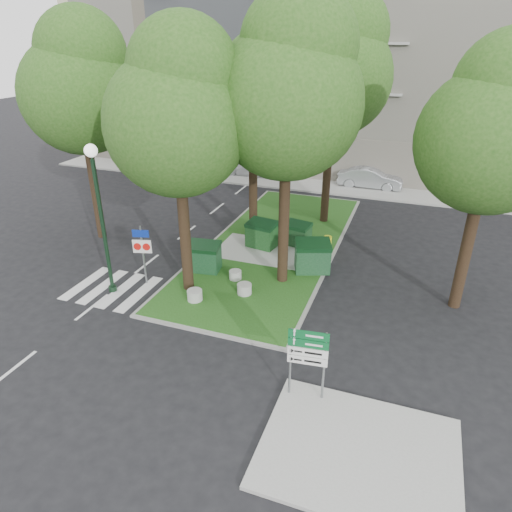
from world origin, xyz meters
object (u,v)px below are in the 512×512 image
at_px(tree_median_near_right, 290,88).
at_px(dumpster_d, 312,256).
at_px(dumpster_c, 297,234).
at_px(directional_sign, 308,353).
at_px(dumpster_b, 262,234).
at_px(bollard_right, 244,289).
at_px(tree_median_mid, 255,99).
at_px(tree_street_left, 80,84).
at_px(tree_street_right, 497,126).
at_px(bollard_mid, 235,275).
at_px(car_silver, 370,178).
at_px(tree_median_far, 337,66).
at_px(street_lamp, 99,204).
at_px(traffic_sign_pole, 142,247).
at_px(tree_median_near_left, 179,110).
at_px(litter_bin, 328,243).
at_px(bollard_left, 195,295).
at_px(car_white, 249,166).
at_px(dumpster_a, 204,257).

distance_m(tree_median_near_right, dumpster_d, 7.33).
relative_size(dumpster_c, directional_sign, 0.63).
height_order(dumpster_b, bollard_right, dumpster_b).
bearing_deg(tree_median_mid, dumpster_d, -39.85).
bearing_deg(tree_median_mid, tree_street_left, -158.20).
bearing_deg(tree_street_right, dumpster_c, 156.72).
relative_size(tree_median_mid, dumpster_c, 6.89).
distance_m(bollard_mid, car_silver, 16.07).
relative_size(tree_median_far, tree_street_right, 1.18).
xyz_separation_m(tree_median_mid, dumpster_b, (0.94, -1.59, -6.21)).
xyz_separation_m(tree_median_far, street_lamp, (-6.78, -10.71, -4.44)).
bearing_deg(traffic_sign_pole, tree_median_near_right, 5.38).
distance_m(tree_median_near_left, bollard_mid, 7.28).
xyz_separation_m(dumpster_d, car_silver, (0.81, 13.71, -0.09)).
bearing_deg(tree_median_near_left, dumpster_c, 62.01).
height_order(tree_street_left, car_silver, tree_street_left).
height_order(tree_median_near_right, bollard_right, tree_median_near_right).
height_order(dumpster_d, litter_bin, dumpster_d).
height_order(tree_street_right, street_lamp, tree_street_right).
xyz_separation_m(bollard_left, litter_bin, (4.00, 6.54, 0.12)).
distance_m(bollard_right, bollard_mid, 1.32).
distance_m(tree_street_left, street_lamp, 7.20).
height_order(tree_median_far, bollard_right, tree_median_far).
relative_size(bollard_right, traffic_sign_pole, 0.23).
xyz_separation_m(dumpster_b, directional_sign, (4.68, -9.47, 0.88)).
xyz_separation_m(tree_street_right, litter_bin, (-5.90, 3.19, -6.52)).
bearing_deg(dumpster_b, traffic_sign_pole, -114.98).
distance_m(tree_median_near_right, car_silver, 16.70).
bearing_deg(dumpster_b, car_white, 123.51).
bearing_deg(tree_street_left, street_lamp, -50.19).
bearing_deg(tree_street_left, tree_median_near_right, -8.13).
bearing_deg(tree_street_left, tree_street_right, -3.27).
xyz_separation_m(tree_median_far, car_white, (-7.47, 7.44, -7.58)).
bearing_deg(dumpster_a, tree_street_right, -3.87).
height_order(bollard_mid, street_lamp, street_lamp).
xyz_separation_m(litter_bin, car_white, (-8.38, 11.25, 0.28)).
bearing_deg(tree_median_mid, dumpster_a, -97.80).
bearing_deg(tree_street_right, street_lamp, -164.73).
distance_m(dumpster_d, bollard_right, 3.66).
bearing_deg(litter_bin, dumpster_d, -94.47).
relative_size(tree_median_far, car_silver, 2.72).
distance_m(dumpster_a, bollard_mid, 1.72).
distance_m(tree_median_near_left, tree_median_far, 10.24).
bearing_deg(tree_median_near_right, tree_street_right, 4.09).
bearing_deg(bollard_left, tree_median_near_right, 44.58).
xyz_separation_m(dumpster_c, litter_bin, (1.57, -0.02, -0.23)).
height_order(tree_median_near_left, tree_median_mid, tree_median_near_left).
relative_size(bollard_mid, car_silver, 0.12).
bearing_deg(dumpster_b, bollard_mid, -79.39).
height_order(litter_bin, car_white, car_white).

